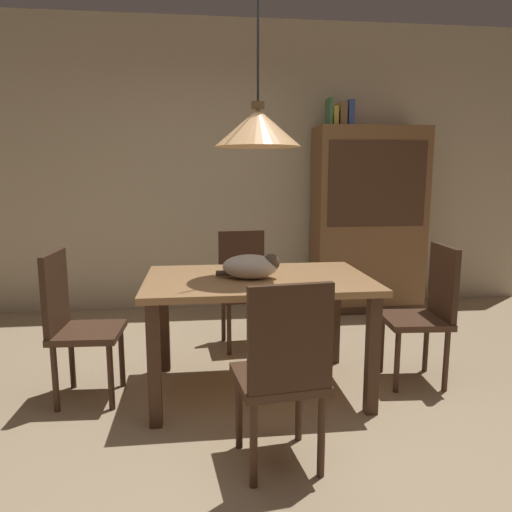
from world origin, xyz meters
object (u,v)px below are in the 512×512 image
Objects in this scene: book_blue_wide at (348,114)px; chair_near_front at (283,369)px; chair_far_back at (244,283)px; pendant_lamp at (258,127)px; hutch_bookcase at (368,224)px; book_brown_thick at (341,115)px; cat_sleeping at (252,266)px; dining_table at (258,293)px; chair_right_side at (426,308)px; chair_left_side at (74,320)px; book_green_slim at (329,112)px; book_yellow_short at (334,117)px.

chair_near_front is at bearing -112.57° from book_blue_wide.
pendant_lamp reaches higher than chair_far_back.
hutch_bookcase is 7.71× the size of book_brown_thick.
dining_table is at bearing 40.45° from cat_sleeping.
chair_far_back is at bearing 142.10° from chair_right_side.
chair_left_side and chair_far_back have the same top height.
cat_sleeping is at bearing 93.49° from chair_near_front.
book_green_slim reaches higher than chair_far_back.
book_blue_wide is at bearing 67.43° from chair_near_front.
book_blue_wide is at bearing 38.17° from chair_left_side.
book_yellow_short is at bearing 70.15° from chair_near_front.
chair_left_side is at bearing 179.82° from pendant_lamp.
chair_near_front reaches higher than dining_table.
book_green_slim is at bearing 180.00° from book_brown_thick.
book_brown_thick reaches higher than dining_table.
chair_right_side and chair_far_back have the same top height.
hutch_bookcase is at bearing 82.95° from chair_right_side.
book_green_slim is at bearing 71.14° from chair_near_front.
book_yellow_short reaches higher than chair_right_side.
chair_right_side is 1.00× the size of chair_left_side.
pendant_lamp is (0.01, -0.88, 1.15)m from chair_far_back.
book_green_slim reaches higher than hutch_bookcase.
dining_table is at bearing -122.14° from book_blue_wide.
book_blue_wide reaches higher than chair_right_side.
book_brown_thick reaches higher than hutch_bookcase.
book_yellow_short is (1.00, 1.79, 1.11)m from cat_sleeping.
chair_right_side is at bearing -84.60° from book_yellow_short.
dining_table is at bearing 179.72° from chair_right_side.
book_green_slim reaches higher than book_blue_wide.
dining_table is at bearing -89.57° from chair_far_back.
chair_near_front is 3.88× the size of book_brown_thick.
chair_right_side is at bearing -0.28° from pendant_lamp.
book_blue_wide reaches higher than book_yellow_short.
dining_table is 2.42m from book_brown_thick.
dining_table is at bearing -118.65° from book_yellow_short.
chair_far_back is 4.65× the size of book_yellow_short.
chair_right_side is 4.65× the size of book_yellow_short.
book_green_slim reaches higher than chair_left_side.
hutch_bookcase reaches higher than chair_left_side.
chair_far_back is 1.94m from book_green_slim.
cat_sleeping is (1.09, -0.04, 0.32)m from chair_left_side.
chair_left_side is at bearing -139.27° from book_green_slim.
dining_table is at bearing -120.36° from book_brown_thick.
chair_far_back is 0.50× the size of hutch_bookcase.
chair_far_back reaches higher than dining_table.
book_yellow_short reaches higher than chair_near_front.
pendant_lamp is at bearing -117.36° from book_green_slim.
book_blue_wide is (0.19, 0.00, -0.01)m from book_green_slim.
hutch_bookcase reaches higher than chair_right_side.
dining_table is 5.83× the size of book_blue_wide.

